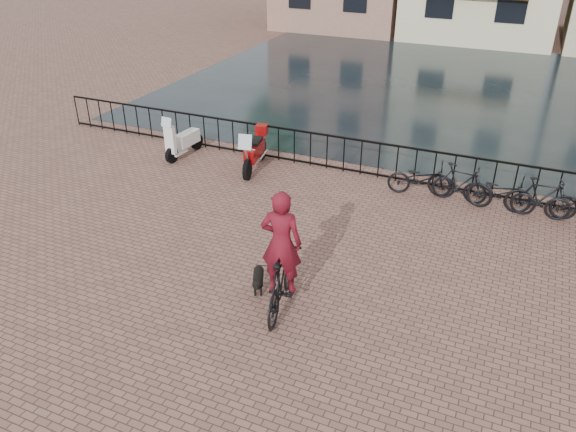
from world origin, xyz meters
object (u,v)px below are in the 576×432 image
at_px(motorcycle, 254,146).
at_px(dog, 258,280).
at_px(scooter, 183,133).
at_px(cyclist, 281,259).

bearing_deg(motorcycle, dog, -73.04).
bearing_deg(scooter, motorcycle, 4.14).
distance_m(motorcycle, scooter, 2.36).
xyz_separation_m(cyclist, dog, (-0.62, 0.28, -0.82)).
xyz_separation_m(cyclist, scooter, (-5.63, 5.45, -0.36)).
distance_m(cyclist, motorcycle, 6.34).
relative_size(cyclist, dog, 3.65).
height_order(cyclist, motorcycle, cyclist).
xyz_separation_m(dog, motorcycle, (-2.66, 5.14, 0.43)).
height_order(motorcycle, scooter, scooter).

